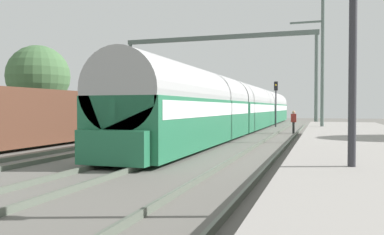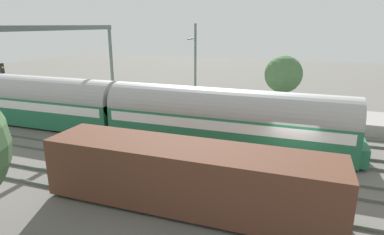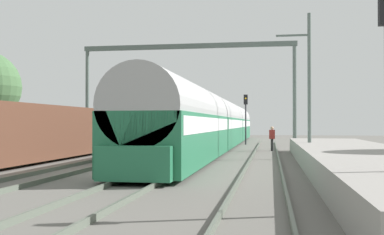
{
  "view_description": "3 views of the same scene",
  "coord_description": "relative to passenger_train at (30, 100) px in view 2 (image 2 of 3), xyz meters",
  "views": [
    {
      "loc": [
        8.11,
        -14.71,
        1.97
      ],
      "look_at": [
        1.94,
        4.23,
        1.46
      ],
      "focal_mm": 36.88,
      "sensor_mm": 36.0,
      "label": 1
    },
    {
      "loc": [
        -18.04,
        -0.38,
        7.93
      ],
      "look_at": [
        0.13,
        6.08,
        2.39
      ],
      "focal_mm": 30.44,
      "sensor_mm": 36.0,
      "label": 2
    },
    {
      "loc": [
        6.13,
        -18.02,
        1.96
      ],
      "look_at": [
        0.97,
        13.01,
        2.33
      ],
      "focal_mm": 44.46,
      "sensor_mm": 36.0,
      "label": 3
    }
  ],
  "objects": [
    {
      "name": "catenary_gantry",
      "position": [
        -1.94,
        -4.08,
        3.9
      ],
      "size": [
        16.03,
        0.28,
        7.86
      ],
      "color": "#55635E",
      "rests_on": "ground"
    },
    {
      "name": "person_crossing",
      "position": [
        4.27,
        -4.91,
        -0.94
      ],
      "size": [
        0.41,
        0.25,
        1.73
      ],
      "rotation": [
        0.0,
        0.0,
        0.02
      ],
      "color": "#242424",
      "rests_on": "ground"
    },
    {
      "name": "ground",
      "position": [
        -1.94,
        -20.75,
        -1.97
      ],
      "size": [
        120.0,
        120.0,
        0.0
      ],
      "primitive_type": "plane",
      "color": "#625F59"
    },
    {
      "name": "track_west",
      "position": [
        -3.88,
        -20.75,
        -1.89
      ],
      "size": [
        1.52,
        60.0,
        0.16
      ],
      "color": "#575F52",
      "rests_on": "ground"
    },
    {
      "name": "catenary_pole_east_mid",
      "position": [
        6.23,
        -12.1,
        2.18
      ],
      "size": [
        1.9,
        0.2,
        8.0
      ],
      "color": "#55635E",
      "rests_on": "ground"
    },
    {
      "name": "track_far_east",
      "position": [
        3.88,
        -20.75,
        -1.89
      ],
      "size": [
        1.52,
        60.0,
        0.16
      ],
      "color": "#575F52",
      "rests_on": "ground"
    },
    {
      "name": "railway_signal_far",
      "position": [
        1.92,
        4.84,
        0.98
      ],
      "size": [
        0.36,
        0.3,
        4.57
      ],
      "color": "#2D2D33",
      "rests_on": "ground"
    },
    {
      "name": "passenger_train",
      "position": [
        0.0,
        0.0,
        0.0
      ],
      "size": [
        2.93,
        49.2,
        3.82
      ],
      "color": "#236B47",
      "rests_on": "ground"
    },
    {
      "name": "track_east",
      "position": [
        0.0,
        -20.75,
        -1.89
      ],
      "size": [
        1.52,
        60.0,
        0.16
      ],
      "color": "#575F52",
      "rests_on": "ground"
    },
    {
      "name": "freight_car",
      "position": [
        -7.75,
        -16.57,
        -0.5
      ],
      "size": [
        2.8,
        13.0,
        2.7
      ],
      "color": "#563323",
      "rests_on": "ground"
    },
    {
      "name": "tree_east_background",
      "position": [
        12.36,
        -18.97,
        1.33
      ],
      "size": [
        3.6,
        3.6,
        5.11
      ],
      "color": "#4C3826",
      "rests_on": "ground"
    },
    {
      "name": "platform",
      "position": [
        7.69,
        -18.75,
        -1.52
      ],
      "size": [
        4.4,
        28.0,
        0.9
      ],
      "color": "gray",
      "rests_on": "ground"
    },
    {
      "name": "track_far_west",
      "position": [
        -7.75,
        -20.75,
        -1.89
      ],
      "size": [
        1.52,
        60.0,
        0.16
      ],
      "color": "#575F52",
      "rests_on": "ground"
    }
  ]
}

